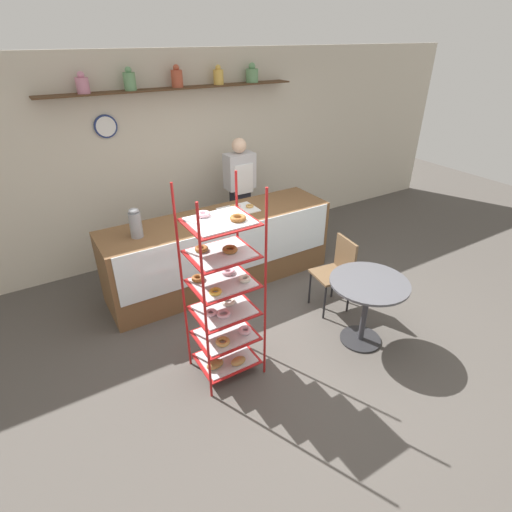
{
  "coord_description": "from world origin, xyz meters",
  "views": [
    {
      "loc": [
        -1.93,
        -2.69,
        2.86
      ],
      "look_at": [
        0.0,
        0.46,
        0.78
      ],
      "focal_mm": 28.0,
      "sensor_mm": 36.0,
      "label": 1
    }
  ],
  "objects_px": {
    "cafe_table": "(367,296)",
    "cafe_chair": "(338,267)",
    "pastry_rack": "(224,298)",
    "donut_tray_counter": "(238,209)",
    "coffee_carafe": "(135,223)",
    "person_worker": "(240,194)"
  },
  "relations": [
    {
      "from": "cafe_table",
      "to": "cafe_chair",
      "type": "distance_m",
      "value": 0.64
    },
    {
      "from": "pastry_rack",
      "to": "cafe_chair",
      "type": "bearing_deg",
      "value": 8.89
    },
    {
      "from": "donut_tray_counter",
      "to": "pastry_rack",
      "type": "bearing_deg",
      "value": -123.4
    },
    {
      "from": "cafe_table",
      "to": "donut_tray_counter",
      "type": "bearing_deg",
      "value": 103.2
    },
    {
      "from": "cafe_chair",
      "to": "coffee_carafe",
      "type": "relative_size",
      "value": 2.63
    },
    {
      "from": "person_worker",
      "to": "coffee_carafe",
      "type": "bearing_deg",
      "value": -159.95
    },
    {
      "from": "person_worker",
      "to": "cafe_chair",
      "type": "relative_size",
      "value": 1.93
    },
    {
      "from": "person_worker",
      "to": "cafe_table",
      "type": "distance_m",
      "value": 2.38
    },
    {
      "from": "cafe_table",
      "to": "coffee_carafe",
      "type": "distance_m",
      "value": 2.53
    },
    {
      "from": "cafe_chair",
      "to": "donut_tray_counter",
      "type": "relative_size",
      "value": 1.9
    },
    {
      "from": "pastry_rack",
      "to": "cafe_table",
      "type": "distance_m",
      "value": 1.48
    },
    {
      "from": "person_worker",
      "to": "cafe_table",
      "type": "relative_size",
      "value": 2.16
    },
    {
      "from": "pastry_rack",
      "to": "donut_tray_counter",
      "type": "relative_size",
      "value": 4.09
    },
    {
      "from": "cafe_chair",
      "to": "donut_tray_counter",
      "type": "bearing_deg",
      "value": -146.35
    },
    {
      "from": "person_worker",
      "to": "donut_tray_counter",
      "type": "xyz_separation_m",
      "value": [
        -0.31,
        -0.51,
        0.02
      ]
    },
    {
      "from": "cafe_chair",
      "to": "coffee_carafe",
      "type": "xyz_separation_m",
      "value": [
        -1.9,
        1.15,
        0.55
      ]
    },
    {
      "from": "cafe_chair",
      "to": "donut_tray_counter",
      "type": "xyz_separation_m",
      "value": [
        -0.6,
        1.22,
        0.41
      ]
    },
    {
      "from": "person_worker",
      "to": "coffee_carafe",
      "type": "relative_size",
      "value": 5.09
    },
    {
      "from": "donut_tray_counter",
      "to": "person_worker",
      "type": "bearing_deg",
      "value": 58.29
    },
    {
      "from": "pastry_rack",
      "to": "coffee_carafe",
      "type": "height_order",
      "value": "pastry_rack"
    },
    {
      "from": "pastry_rack",
      "to": "cafe_table",
      "type": "relative_size",
      "value": 2.4
    },
    {
      "from": "person_worker",
      "to": "cafe_chair",
      "type": "height_order",
      "value": "person_worker"
    }
  ]
}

